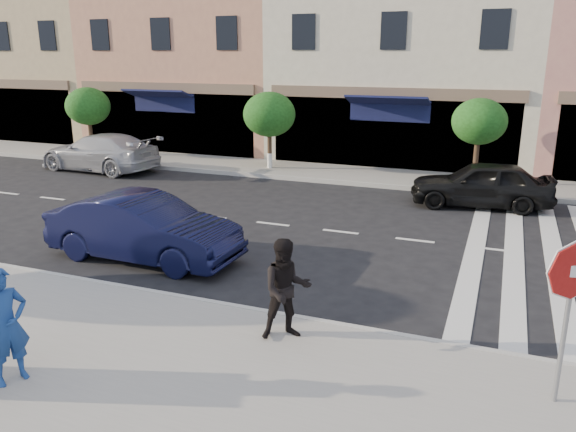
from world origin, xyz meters
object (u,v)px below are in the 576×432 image
(car_near_mid, at_px, (144,228))
(car_far_left, at_px, (99,152))
(stop_sign, at_px, (572,286))
(walker, at_px, (286,289))
(car_far_mid, at_px, (481,184))
(photographer, at_px, (6,326))

(car_near_mid, height_order, car_far_left, same)
(stop_sign, bearing_deg, car_far_left, 132.66)
(walker, height_order, car_far_mid, walker)
(photographer, relative_size, walker, 1.01)
(photographer, xyz_separation_m, car_far_left, (-9.27, 13.28, -0.25))
(car_near_mid, bearing_deg, car_far_mid, -40.43)
(walker, bearing_deg, car_far_left, 107.09)
(walker, relative_size, car_far_mid, 0.40)
(stop_sign, height_order, walker, stop_sign)
(walker, xyz_separation_m, car_far_mid, (2.48, 10.39, -0.27))
(car_far_left, bearing_deg, walker, 54.12)
(stop_sign, relative_size, car_far_left, 0.44)
(stop_sign, bearing_deg, car_near_mid, 147.67)
(stop_sign, distance_m, photographer, 7.61)
(walker, bearing_deg, stop_sign, -37.46)
(car_near_mid, xyz_separation_m, car_far_left, (-7.88, 8.10, -0.00))
(stop_sign, distance_m, walker, 4.13)
(photographer, xyz_separation_m, walker, (3.18, 2.63, -0.01))
(car_near_mid, xyz_separation_m, car_far_mid, (7.05, 7.83, -0.03))
(car_near_mid, height_order, car_far_mid, car_near_mid)
(stop_sign, xyz_separation_m, walker, (-4.03, 0.36, -0.84))
(walker, height_order, car_far_left, walker)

